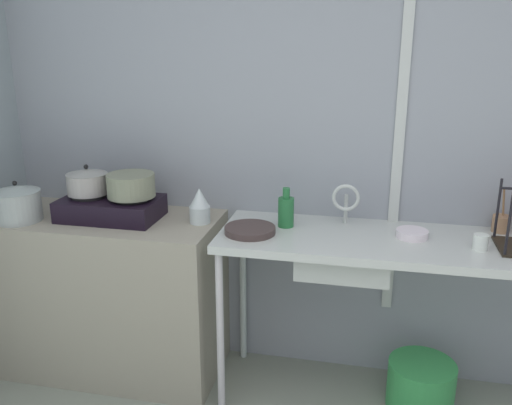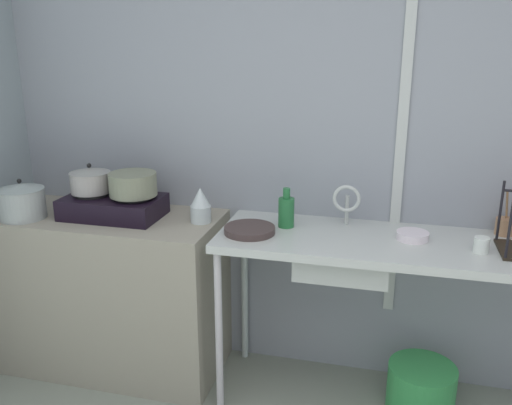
% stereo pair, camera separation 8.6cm
% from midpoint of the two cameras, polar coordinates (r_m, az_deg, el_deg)
% --- Properties ---
extents(wall_back, '(4.58, 0.10, 2.60)m').
position_cam_midpoint_polar(wall_back, '(2.77, 9.98, 7.10)').
color(wall_back, gray).
rests_on(wall_back, ground).
extents(wall_metal_strip, '(0.05, 0.01, 2.08)m').
position_cam_midpoint_polar(wall_metal_strip, '(2.70, 14.19, 9.36)').
color(wall_metal_strip, '#BBC1BB').
extents(counter_concrete, '(1.17, 0.54, 0.87)m').
position_cam_midpoint_polar(counter_concrete, '(3.08, -15.80, -9.28)').
color(counter_concrete, gray).
rests_on(counter_concrete, ground).
extents(counter_sink, '(1.64, 0.54, 0.87)m').
position_cam_midpoint_polar(counter_sink, '(2.60, 13.41, -5.15)').
color(counter_sink, '#BBC1BB').
rests_on(counter_sink, ground).
extents(stove, '(0.50, 0.30, 0.12)m').
position_cam_midpoint_polar(stove, '(2.88, -15.88, -0.52)').
color(stove, black).
rests_on(stove, counter_concrete).
extents(pot_on_left_burner, '(0.21, 0.21, 0.15)m').
position_cam_midpoint_polar(pot_on_left_burner, '(2.90, -18.18, 2.13)').
color(pot_on_left_burner, gray).
rests_on(pot_on_left_burner, stove).
extents(pot_on_right_burner, '(0.24, 0.24, 0.12)m').
position_cam_midpoint_polar(pot_on_right_burner, '(2.79, -13.90, 1.77)').
color(pot_on_right_burner, slate).
rests_on(pot_on_right_burner, stove).
extents(pot_beside_stove, '(0.24, 0.24, 0.21)m').
position_cam_midpoint_polar(pot_beside_stove, '(3.00, -24.63, -0.05)').
color(pot_beside_stove, '#989F9C').
rests_on(pot_beside_stove, counter_concrete).
extents(percolator, '(0.10, 0.10, 0.18)m').
position_cam_midpoint_polar(percolator, '(2.71, -6.87, -0.37)').
color(percolator, silver).
rests_on(percolator, counter_concrete).
extents(sink_basin, '(0.43, 0.34, 0.17)m').
position_cam_midpoint_polar(sink_basin, '(2.59, 8.28, -5.36)').
color(sink_basin, '#BBC1BB').
rests_on(sink_basin, counter_sink).
extents(faucet, '(0.14, 0.08, 0.22)m').
position_cam_midpoint_polar(faucet, '(2.66, 8.55, 0.31)').
color(faucet, '#BBC1BB').
rests_on(faucet, counter_sink).
extents(frying_pan, '(0.24, 0.24, 0.03)m').
position_cam_midpoint_polar(frying_pan, '(2.57, -1.60, -2.91)').
color(frying_pan, '#3F312F').
rests_on(frying_pan, counter_sink).
extents(cup_by_rack, '(0.07, 0.07, 0.07)m').
position_cam_midpoint_polar(cup_by_rack, '(2.55, 21.72, -3.90)').
color(cup_by_rack, white).
rests_on(cup_by_rack, counter_sink).
extents(small_bowl_on_drainboard, '(0.15, 0.15, 0.04)m').
position_cam_midpoint_polar(small_bowl_on_drainboard, '(2.61, 15.23, -3.21)').
color(small_bowl_on_drainboard, white).
rests_on(small_bowl_on_drainboard, counter_sink).
extents(bottle_by_sink, '(0.08, 0.08, 0.20)m').
position_cam_midpoint_polar(bottle_by_sink, '(2.65, 2.25, -0.90)').
color(bottle_by_sink, '#246B37').
rests_on(bottle_by_sink, counter_sink).
extents(utensil_jar, '(0.08, 0.08, 0.22)m').
position_cam_midpoint_polar(utensil_jar, '(2.82, 23.65, -2.01)').
color(utensil_jar, '#A07553').
rests_on(utensil_jar, counter_sink).
extents(bucket_on_floor, '(0.33, 0.33, 0.24)m').
position_cam_midpoint_polar(bucket_on_floor, '(2.92, 16.13, -18.01)').
color(bucket_on_floor, green).
rests_on(bucket_on_floor, ground).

